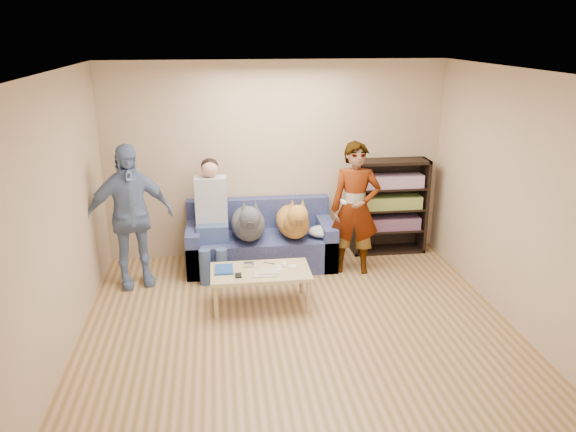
{
  "coord_description": "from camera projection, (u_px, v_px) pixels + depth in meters",
  "views": [
    {
      "loc": [
        -0.77,
        -4.77,
        2.96
      ],
      "look_at": [
        0.0,
        1.2,
        0.95
      ],
      "focal_mm": 35.0,
      "sensor_mm": 36.0,
      "label": 1
    }
  ],
  "objects": [
    {
      "name": "wall_front",
      "position": [
        385.0,
        385.0,
        2.76
      ],
      "size": [
        4.5,
        0.0,
        4.5
      ],
      "primitive_type": "plane",
      "rotation": [
        -1.57,
        0.0,
        0.0
      ],
      "color": "tan",
      "rests_on": "ground"
    },
    {
      "name": "notebook_blue",
      "position": [
        224.0,
        269.0,
        6.21
      ],
      "size": [
        0.2,
        0.26,
        0.03
      ],
      "primitive_type": "cube",
      "color": "#1B4899",
      "rests_on": "coffee_table"
    },
    {
      "name": "wall_back",
      "position": [
        275.0,
        160.0,
        7.46
      ],
      "size": [
        4.5,
        0.0,
        4.5
      ],
      "primitive_type": "plane",
      "rotation": [
        1.57,
        0.0,
        0.0
      ],
      "color": "tan",
      "rests_on": "ground"
    },
    {
      "name": "wall_left",
      "position": [
        47.0,
        232.0,
        4.83
      ],
      "size": [
        0.0,
        5.0,
        5.0
      ],
      "primitive_type": "plane",
      "rotation": [
        1.57,
        0.0,
        1.57
      ],
      "color": "tan",
      "rests_on": "ground"
    },
    {
      "name": "ceiling",
      "position": [
        306.0,
        74.0,
        4.7
      ],
      "size": [
        5.0,
        5.0,
        0.0
      ],
      "primitive_type": "plane",
      "rotation": [
        3.14,
        0.0,
        0.0
      ],
      "color": "white",
      "rests_on": "ground"
    },
    {
      "name": "sofa",
      "position": [
        260.0,
        244.0,
        7.37
      ],
      "size": [
        1.9,
        0.85,
        0.82
      ],
      "color": "#515B93",
      "rests_on": "ground"
    },
    {
      "name": "controller_b",
      "position": [
        292.0,
        267.0,
        6.27
      ],
      "size": [
        0.09,
        0.06,
        0.03
      ],
      "primitive_type": "cube",
      "color": "white",
      "rests_on": "coffee_table"
    },
    {
      "name": "magazine",
      "position": [
        268.0,
        271.0,
        6.14
      ],
      "size": [
        0.22,
        0.17,
        0.01
      ],
      "primitive_type": "cube",
      "color": "#BDB797",
      "rests_on": "coffee_table"
    },
    {
      "name": "camera_silver",
      "position": [
        249.0,
        265.0,
        6.3
      ],
      "size": [
        0.11,
        0.06,
        0.05
      ],
      "primitive_type": "cube",
      "color": "#A9AAAE",
      "rests_on": "coffee_table"
    },
    {
      "name": "papers",
      "position": [
        266.0,
        273.0,
        6.12
      ],
      "size": [
        0.26,
        0.2,
        0.02
      ],
      "primitive_type": "cube",
      "color": "beige",
      "rests_on": "coffee_table"
    },
    {
      "name": "held_controller",
      "position": [
        343.0,
        202.0,
        6.72
      ],
      "size": [
        0.05,
        0.12,
        0.03
      ],
      "primitive_type": "cube",
      "rotation": [
        0.0,
        0.0,
        0.14
      ],
      "color": "white",
      "rests_on": "person_standing_right"
    },
    {
      "name": "pen_black",
      "position": [
        270.0,
        263.0,
        6.4
      ],
      "size": [
        0.13,
        0.08,
        0.01
      ],
      "primitive_type": "cylinder",
      "rotation": [
        0.0,
        1.57,
        -0.52
      ],
      "color": "black",
      "rests_on": "coffee_table"
    },
    {
      "name": "wall_right",
      "position": [
        536.0,
        211.0,
        5.38
      ],
      "size": [
        0.0,
        5.0,
        5.0
      ],
      "primitive_type": "plane",
      "rotation": [
        1.57,
        0.0,
        -1.57
      ],
      "color": "tan",
      "rests_on": "ground"
    },
    {
      "name": "person_seated",
      "position": [
        212.0,
        213.0,
        7.02
      ],
      "size": [
        0.4,
        0.73,
        1.47
      ],
      "color": "#404E8E",
      "rests_on": "sofa"
    },
    {
      "name": "headphone_cup_a",
      "position": [
        279.0,
        269.0,
        6.22
      ],
      "size": [
        0.07,
        0.07,
        0.02
      ],
      "primitive_type": "cylinder",
      "color": "white",
      "rests_on": "coffee_table"
    },
    {
      "name": "blanket",
      "position": [
        323.0,
        231.0,
        7.2
      ],
      "size": [
        0.38,
        0.32,
        0.13
      ],
      "primitive_type": "ellipsoid",
      "color": "#B3B3B8",
      "rests_on": "sofa"
    },
    {
      "name": "controller_a",
      "position": [
        284.0,
        264.0,
        6.34
      ],
      "size": [
        0.04,
        0.13,
        0.03
      ],
      "primitive_type": "cube",
      "color": "white",
      "rests_on": "coffee_table"
    },
    {
      "name": "coffee_table",
      "position": [
        260.0,
        274.0,
        6.23
      ],
      "size": [
        1.1,
        0.6,
        0.42
      ],
      "color": "#D3BE82",
      "rests_on": "ground"
    },
    {
      "name": "pen_orange",
      "position": [
        260.0,
        276.0,
        6.06
      ],
      "size": [
        0.13,
        0.06,
        0.01
      ],
      "primitive_type": "cylinder",
      "rotation": [
        0.0,
        1.57,
        0.35
      ],
      "color": "#E65720",
      "rests_on": "coffee_table"
    },
    {
      "name": "wallet",
      "position": [
        238.0,
        275.0,
        6.07
      ],
      "size": [
        0.07,
        0.12,
        0.02
      ],
      "primitive_type": "cube",
      "color": "black",
      "rests_on": "coffee_table"
    },
    {
      "name": "dog_gray",
      "position": [
        248.0,
        223.0,
        7.05
      ],
      "size": [
        0.43,
        1.26,
        0.62
      ],
      "color": "#484B52",
      "rests_on": "sofa"
    },
    {
      "name": "ground",
      "position": [
        304.0,
        346.0,
        5.52
      ],
      "size": [
        5.0,
        5.0,
        0.0
      ],
      "primitive_type": "plane",
      "color": "olive",
      "rests_on": "ground"
    },
    {
      "name": "headphone_cup_b",
      "position": [
        278.0,
        266.0,
        6.29
      ],
      "size": [
        0.07,
        0.07,
        0.02
      ],
      "primitive_type": "cylinder",
      "color": "white",
      "rests_on": "coffee_table"
    },
    {
      "name": "bookshelf",
      "position": [
        389.0,
        204.0,
        7.69
      ],
      "size": [
        1.0,
        0.34,
        1.3
      ],
      "color": "black",
      "rests_on": "ground"
    },
    {
      "name": "dog_tan",
      "position": [
        294.0,
        221.0,
        7.14
      ],
      "size": [
        0.42,
        1.17,
        0.61
      ],
      "color": "#BF843A",
      "rests_on": "sofa"
    },
    {
      "name": "person_standing_left",
      "position": [
        129.0,
        216.0,
        6.6
      ],
      "size": [
        1.1,
        0.72,
        1.74
      ],
      "primitive_type": "imported",
      "rotation": [
        0.0,
        0.0,
        0.32
      ],
      "color": "#6F8BB2",
      "rests_on": "ground"
    },
    {
      "name": "person_standing_right",
      "position": [
        355.0,
        209.0,
        6.98
      ],
      "size": [
        0.68,
        0.52,
        1.67
      ],
      "primitive_type": "imported",
      "rotation": [
        0.0,
        0.0,
        -0.21
      ],
      "color": "gray",
      "rests_on": "ground"
    }
  ]
}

